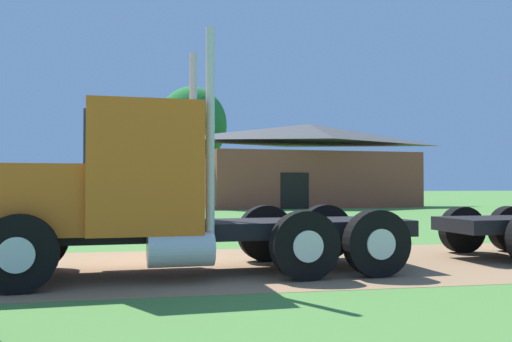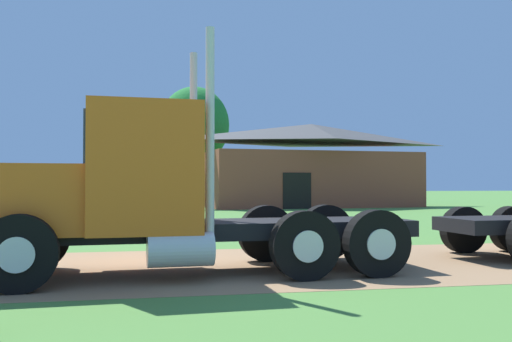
% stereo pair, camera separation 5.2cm
% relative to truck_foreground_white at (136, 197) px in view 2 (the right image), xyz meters
% --- Properties ---
extents(ground_plane, '(200.00, 200.00, 0.00)m').
position_rel_truck_foreground_white_xyz_m(ground_plane, '(0.47, 0.78, -1.32)').
color(ground_plane, '#4E8339').
extents(dirt_track, '(120.00, 5.39, 0.01)m').
position_rel_truck_foreground_white_xyz_m(dirt_track, '(0.47, 0.78, -1.31)').
color(dirt_track, '#98744F').
rests_on(dirt_track, ground_plane).
extents(truck_foreground_white, '(7.81, 3.00, 3.99)m').
position_rel_truck_foreground_white_xyz_m(truck_foreground_white, '(0.00, 0.00, 0.00)').
color(truck_foreground_white, black).
rests_on(truck_foreground_white, ground_plane).
extents(shed_building, '(14.93, 7.14, 5.49)m').
position_rel_truck_foreground_white_xyz_m(shed_building, '(10.95, 26.54, 1.33)').
color(shed_building, brown).
rests_on(shed_building, ground_plane).
extents(tree_right, '(5.15, 5.15, 8.70)m').
position_rel_truck_foreground_white_xyz_m(tree_right, '(3.67, 32.28, 4.53)').
color(tree_right, '#513823').
rests_on(tree_right, ground_plane).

